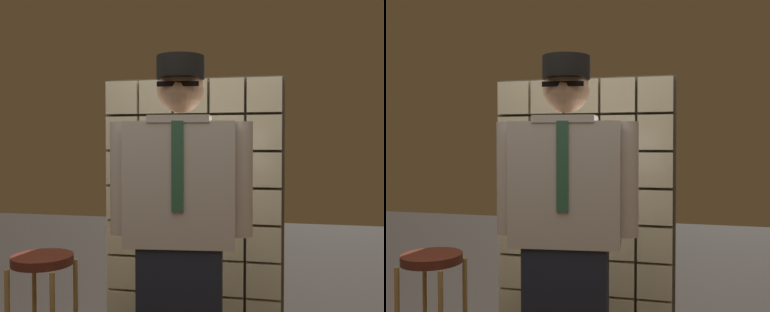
{
  "view_description": "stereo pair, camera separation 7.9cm",
  "coord_description": "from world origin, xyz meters",
  "views": [
    {
      "loc": [
        0.66,
        -1.7,
        1.36
      ],
      "look_at": [
        0.21,
        0.47,
        1.3
      ],
      "focal_mm": 41.58,
      "sensor_mm": 36.0,
      "label": 1
    },
    {
      "loc": [
        0.74,
        -1.68,
        1.36
      ],
      "look_at": [
        0.21,
        0.47,
        1.3
      ],
      "focal_mm": 41.58,
      "sensor_mm": 36.0,
      "label": 2
    }
  ],
  "objects": [
    {
      "name": "glass_block_wall",
      "position": [
        0.0,
        1.49,
        0.91
      ],
      "size": [
        1.34,
        0.1,
        1.87
      ],
      "color": "beige",
      "rests_on": "ground"
    },
    {
      "name": "bar_stool",
      "position": [
        -0.65,
        0.54,
        0.55
      ],
      "size": [
        0.34,
        0.34,
        0.74
      ],
      "color": "#592319",
      "rests_on": "ground"
    },
    {
      "name": "standing_person",
      "position": [
        0.16,
        0.44,
        0.93
      ],
      "size": [
        0.72,
        0.33,
        1.79
      ],
      "rotation": [
        0.0,
        0.0,
        0.11
      ],
      "color": "#1E2333",
      "rests_on": "ground"
    }
  ]
}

